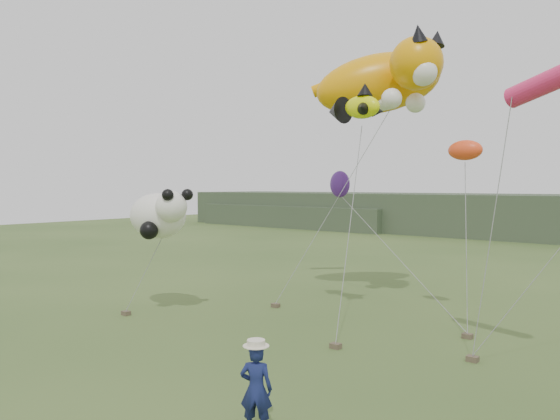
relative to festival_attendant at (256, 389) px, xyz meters
The scene contains 8 objects.
ground 3.14m from the festival_attendant, 141.99° to the left, with size 120.00×120.00×0.00m, color #385123.
headland 46.87m from the festival_attendant, 96.72° to the left, with size 90.00×13.00×4.00m.
festival_attendant is the anchor object (origin of this frame).
sandbag_anchors 7.78m from the festival_attendant, 115.62° to the left, with size 12.32×5.35×0.16m.
cat_kite 15.26m from the festival_attendant, 107.65° to the left, with size 7.12×5.67×3.45m.
fish_kite 11.39m from the festival_attendant, 110.53° to the left, with size 2.57×1.70×1.28m.
panda_kite 11.33m from the festival_attendant, 151.62° to the left, with size 3.07×1.99×1.91m.
misc_kites 14.22m from the festival_attendant, 108.58° to the left, with size 8.08×3.27×2.17m.
Camera 1 is at (9.42, -9.65, 4.88)m, focal length 35.00 mm.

